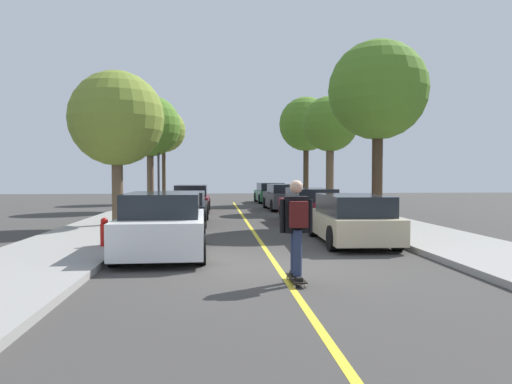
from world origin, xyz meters
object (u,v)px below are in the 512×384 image
street_tree_right_nearest (378,91)px  street_tree_right_far (306,125)px  parked_car_left_near (184,208)px  street_tree_left_far (164,131)px  street_tree_left_nearest (117,119)px  parked_car_left_far (191,199)px  skateboard (296,278)px  parked_car_left_nearest (163,224)px  parked_car_right_farthest (270,193)px  parked_car_right_near (310,206)px  skateboarder (297,223)px  street_tree_right_near (330,125)px  streetlamp (158,147)px  parked_car_right_far (284,197)px  fire_hydrant (104,232)px  parked_car_right_nearest (351,219)px  street_tree_left_near (150,127)px

street_tree_right_nearest → street_tree_right_far: (0.00, 13.81, 0.25)m
parked_car_left_near → street_tree_left_far: street_tree_left_far is taller
parked_car_left_near → street_tree_left_nearest: 4.15m
parked_car_left_far → parked_car_left_near: bearing=-90.0°
skateboard → parked_car_left_near: bearing=104.2°
street_tree_right_nearest → skateboard: 11.24m
parked_car_left_nearest → street_tree_left_far: (-2.23, 21.03, 4.16)m
parked_car_right_farthest → parked_car_right_near: bearing=-90.0°
street_tree_left_nearest → street_tree_left_far: (0.00, 15.22, 1.02)m
parked_car_left_far → skateboarder: size_ratio=2.46×
street_tree_right_nearest → street_tree_right_near: (0.00, 7.26, -0.47)m
streetlamp → skateboard: 18.04m
parked_car_right_near → street_tree_right_nearest: 5.09m
parked_car_left_far → skateboard: (2.62, -16.30, -0.58)m
parked_car_left_nearest → street_tree_right_near: bearing=61.1°
parked_car_left_far → parked_car_right_far: parked_car_right_far is taller
street_tree_right_near → street_tree_left_far: bearing=139.8°
street_tree_right_near → skateboarder: size_ratio=3.48×
parked_car_left_near → fire_hydrant: size_ratio=6.28×
parked_car_left_far → street_tree_left_far: street_tree_left_far is taller
parked_car_right_far → skateboarder: (-2.37, -17.53, 0.37)m
skateboarder → parked_car_right_near: bearing=77.4°
parked_car_right_far → street_tree_right_far: bearing=67.2°
parked_car_right_farthest → fire_hydrant: 21.48m
skateboarder → street_tree_right_nearest: bearing=63.1°
parked_car_left_nearest → street_tree_left_nearest: bearing=111.0°
street_tree_right_nearest → skateboarder: bearing=-116.9°
parked_car_right_nearest → street_tree_right_nearest: (2.23, 4.29, 4.32)m
parked_car_right_near → street_tree_right_far: bearing=79.7°
parked_car_left_far → parked_car_right_farthest: (4.99, 7.98, 0.02)m
skateboard → parked_car_right_near: bearing=77.3°
parked_car_left_far → parked_car_right_farthest: parked_car_left_far is taller
parked_car_right_far → street_tree_right_nearest: size_ratio=0.64×
parked_car_left_nearest → street_tree_left_near: (-2.23, 14.36, 3.75)m
parked_car_left_near → skateboarder: size_ratio=2.60×
street_tree_left_near → fire_hydrant: street_tree_left_near is taller
street_tree_right_nearest → street_tree_right_far: street_tree_right_far is taller
fire_hydrant → parked_car_left_nearest: bearing=-21.4°
fire_hydrant → parked_car_right_farthest: bearing=72.4°
parked_car_right_near → streetlamp: streetlamp is taller
parked_car_left_nearest → street_tree_left_far: size_ratio=0.67×
skateboarder → streetlamp: bearing=104.2°
parked_car_left_far → street_tree_left_near: bearing=150.2°
skateboard → street_tree_left_nearest: bearing=118.3°
streetlamp → parked_car_left_near: bearing=-75.7°
parked_car_right_near → parked_car_left_nearest: bearing=-124.3°
parked_car_right_nearest → skateboard: (-2.36, -4.71, -0.59)m
parked_car_left_nearest → street_tree_left_far: street_tree_left_far is taller
parked_car_right_far → skateboard: parked_car_right_far is taller
parked_car_right_far → parked_car_right_farthest: parked_car_right_far is taller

